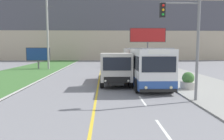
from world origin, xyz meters
The scene contains 11 objects.
apartment_block_background centered at (0.00, 57.81, 10.43)m, with size 80.00×8.04×20.85m.
city_bus centered at (3.96, 19.29, 1.57)m, with size 2.63×11.68×3.08m.
dump_truck centered at (1.43, 17.60, 1.33)m, with size 2.50×6.50×2.68m.
car_distant centered at (4.12, 33.76, 0.69)m, with size 1.80×4.30×1.45m.
utility_pole_far centered at (-7.60, 31.77, 5.10)m, with size 1.80×0.28×10.09m.
traffic_light_mast centered at (5.17, 12.17, 3.79)m, with size 2.28×0.32×5.96m.
billboard_large centered at (7.78, 36.65, 5.00)m, with size 6.05×0.24×6.40m.
billboard_small centered at (-9.25, 32.50, 2.09)m, with size 3.48×0.24×3.13m.
planter_round_near centered at (6.66, 15.60, 0.63)m, with size 1.09×1.09×1.25m.
planter_round_second centered at (6.61, 20.48, 0.65)m, with size 1.17×1.17×1.31m.
planter_round_third centered at (6.66, 25.35, 0.64)m, with size 1.14×1.14×1.27m.
Camera 1 is at (0.54, -0.05, 3.09)m, focal length 35.00 mm.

